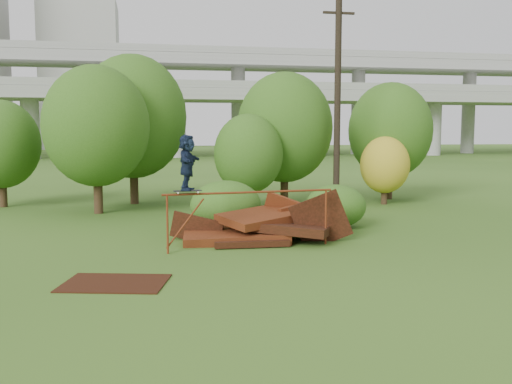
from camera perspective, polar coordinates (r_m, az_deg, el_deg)
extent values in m
plane|color=#2D5116|center=(15.75, 4.27, -6.50)|extent=(240.00, 240.00, 0.00)
cube|color=#3F1F0B|center=(17.94, -1.99, -4.35)|extent=(3.45, 2.34, 0.54)
cube|color=black|center=(17.90, 2.91, -3.59)|extent=(3.23, 2.79, 0.54)
cube|color=#3F1F0B|center=(18.19, 0.39, -2.54)|extent=(2.93, 2.60, 0.51)
cube|color=black|center=(17.97, 6.48, -2.85)|extent=(2.03, 0.60, 2.00)
cube|color=#3F1F0B|center=(19.20, 2.85, -2.54)|extent=(1.57, 1.24, 1.79)
cube|color=black|center=(18.16, -5.94, -3.70)|extent=(1.71, 0.70, 1.14)
cube|color=black|center=(16.84, -0.34, -5.24)|extent=(2.25, 0.26, 0.18)
cube|color=#3F1F0B|center=(18.95, 4.25, -1.44)|extent=(1.52, 0.80, 0.39)
cylinder|color=maroon|center=(16.15, -8.85, -3.23)|extent=(0.06, 0.06, 1.67)
cylinder|color=maroon|center=(17.46, 6.99, -2.51)|extent=(0.06, 0.06, 1.67)
cylinder|color=maroon|center=(16.53, -0.62, -0.03)|extent=(5.09, 0.58, 0.06)
cube|color=black|center=(16.11, -6.87, 0.13)|extent=(0.80, 0.29, 0.03)
cylinder|color=beige|center=(15.99, -7.81, -0.08)|extent=(0.06, 0.04, 0.06)
cylinder|color=beige|center=(16.16, -7.90, -0.02)|extent=(0.06, 0.04, 0.06)
cylinder|color=beige|center=(16.08, -5.83, -0.02)|extent=(0.06, 0.04, 0.06)
cylinder|color=beige|center=(16.25, -5.94, 0.04)|extent=(0.06, 0.04, 0.06)
imported|color=#152139|center=(16.05, -6.91, 2.95)|extent=(0.84, 1.52, 1.56)
cube|color=black|center=(13.44, -13.94, -8.82)|extent=(2.62, 2.14, 0.03)
cylinder|color=black|center=(24.66, -15.51, 0.24)|extent=(0.37, 0.37, 2.01)
ellipsoid|color=#234211|center=(24.54, -15.69, 6.38)|extent=(4.36, 4.36, 5.02)
cylinder|color=black|center=(27.56, -12.10, 1.14)|extent=(0.39, 0.39, 2.22)
ellipsoid|color=#234211|center=(27.47, -12.24, 7.37)|extent=(5.03, 5.03, 5.78)
cylinder|color=black|center=(24.49, -0.76, -0.34)|extent=(0.32, 0.32, 1.36)
ellipsoid|color=#234211|center=(24.36, -0.77, 3.85)|extent=(2.96, 2.96, 3.40)
cylinder|color=black|center=(26.66, 2.85, 0.80)|extent=(0.37, 0.37, 1.94)
ellipsoid|color=#234211|center=(26.54, 2.88, 6.47)|extent=(4.43, 4.43, 5.10)
cylinder|color=black|center=(27.47, 12.69, -0.17)|extent=(0.29, 0.29, 1.00)
ellipsoid|color=#A58C19|center=(27.35, 12.76, 2.67)|extent=(2.31, 2.31, 2.66)
cylinder|color=black|center=(29.64, 13.15, 1.15)|extent=(0.36, 0.36, 1.90)
ellipsoid|color=#234211|center=(29.53, 13.27, 6.01)|extent=(4.17, 4.17, 4.80)
cylinder|color=black|center=(28.26, -23.97, 0.19)|extent=(0.33, 0.33, 1.55)
ellipsoid|color=#234211|center=(28.14, -24.15, 4.39)|extent=(3.47, 3.47, 3.99)
ellipsoid|color=#234211|center=(19.89, -3.04, -1.32)|extent=(2.50, 2.30, 1.73)
ellipsoid|color=#234211|center=(20.48, 7.97, -1.41)|extent=(2.18, 2.00, 1.55)
cylinder|color=black|center=(25.26, 8.14, 8.69)|extent=(0.28, 0.28, 9.19)
cube|color=black|center=(25.72, 8.28, 17.30)|extent=(1.40, 0.10, 0.10)
cube|color=gray|center=(75.08, -7.95, 9.55)|extent=(160.00, 9.00, 1.40)
cube|color=gray|center=(81.49, -8.23, 12.80)|extent=(160.00, 9.00, 1.40)
cylinder|color=gray|center=(76.12, -21.64, 6.12)|extent=(2.20, 2.20, 8.00)
cylinder|color=gray|center=(74.94, -7.90, 6.50)|extent=(2.20, 2.20, 8.00)
cylinder|color=gray|center=(78.01, 5.50, 6.51)|extent=(2.20, 2.20, 8.00)
cube|color=#9E9E99|center=(117.91, -17.05, 11.00)|extent=(14.00, 14.00, 28.00)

